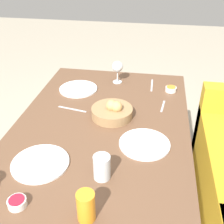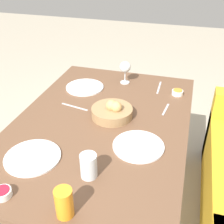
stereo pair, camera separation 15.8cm
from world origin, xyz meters
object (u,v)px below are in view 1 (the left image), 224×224
object	(u,v)px
juice_glass	(86,206)
wine_glass	(118,67)
jam_bowl_honey	(171,89)
plate_near_left	(78,89)
jam_bowl_berry	(17,202)
fork_silver	(72,109)
plate_far_center	(144,144)
plate_near_right	(40,163)
water_tumbler	(102,167)
spoon_coffee	(163,106)
bread_basket	(112,112)
knife_silver	(152,85)

from	to	relation	value
juice_glass	wine_glass	bearing A→B (deg)	-177.02
juice_glass	jam_bowl_honey	xyz separation A→B (m)	(-1.06, 0.31, -0.04)
plate_near_left	jam_bowl_berry	size ratio (longest dim) A/B	3.51
jam_bowl_honey	jam_bowl_berry	bearing A→B (deg)	-29.02
jam_bowl_berry	fork_silver	xyz separation A→B (m)	(-0.72, 0.00, -0.01)
plate_far_center	juice_glass	distance (m)	0.50
wine_glass	jam_bowl_berry	bearing A→B (deg)	-10.66
wine_glass	jam_bowl_honey	bearing A→B (deg)	78.16
plate_near_right	water_tumbler	bearing A→B (deg)	83.37
spoon_coffee	juice_glass	bearing A→B (deg)	-17.15
bread_basket	knife_silver	xyz separation A→B (m)	(-0.44, 0.20, -0.03)
plate_near_left	spoon_coffee	world-z (taller)	plate_near_left
spoon_coffee	plate_near_right	bearing A→B (deg)	-41.48
bread_basket	wine_glass	size ratio (longest dim) A/B	1.49
plate_near_right	plate_far_center	size ratio (longest dim) A/B	1.03
wine_glass	plate_far_center	bearing A→B (deg)	19.24
water_tumbler	spoon_coffee	xyz separation A→B (m)	(-0.64, 0.25, -0.05)
wine_glass	spoon_coffee	world-z (taller)	wine_glass
plate_near_left	spoon_coffee	size ratio (longest dim) A/B	1.84
jam_bowl_honey	knife_silver	xyz separation A→B (m)	(-0.07, -0.13, -0.01)
water_tumbler	knife_silver	xyz separation A→B (m)	(-0.92, 0.17, -0.05)
plate_far_center	wine_glass	size ratio (longest dim) A/B	1.61
wine_glass	jam_bowl_honey	distance (m)	0.39
plate_far_center	knife_silver	bearing A→B (deg)	179.49
water_tumbler	wine_glass	bearing A→B (deg)	-175.43
plate_far_center	knife_silver	xyz separation A→B (m)	(-0.67, 0.01, -0.00)
plate_far_center	jam_bowl_berry	size ratio (longest dim) A/B	3.47
bread_basket	fork_silver	bearing A→B (deg)	-99.22
water_tumbler	spoon_coffee	world-z (taller)	water_tumbler
plate_near_right	water_tumbler	xyz separation A→B (m)	(0.03, 0.29, 0.05)
plate_far_center	bread_basket	bearing A→B (deg)	-138.84
plate_near_left	jam_bowl_honey	distance (m)	0.62
wine_glass	knife_silver	xyz separation A→B (m)	(0.01, 0.24, -0.11)
water_tumbler	jam_bowl_berry	xyz separation A→B (m)	(0.20, -0.29, -0.04)
plate_far_center	fork_silver	size ratio (longest dim) A/B	1.38
knife_silver	bread_basket	bearing A→B (deg)	-24.81
juice_glass	water_tumbler	distance (m)	0.21
bread_basket	jam_bowl_honey	bearing A→B (deg)	138.50
juice_glass	spoon_coffee	size ratio (longest dim) A/B	0.88
jam_bowl_berry	plate_near_left	bearing A→B (deg)	-178.28
juice_glass	plate_far_center	bearing A→B (deg)	158.89
plate_near_left	jam_bowl_honey	bearing A→B (deg)	97.24
jam_bowl_berry	jam_bowl_honey	xyz separation A→B (m)	(-1.05, 0.58, 0.00)
juice_glass	fork_silver	xyz separation A→B (m)	(-0.73, -0.27, -0.06)
plate_near_right	wine_glass	size ratio (longest dim) A/B	1.66
bread_basket	jam_bowl_honey	size ratio (longest dim) A/B	3.23
plate_far_center	juice_glass	world-z (taller)	juice_glass
plate_near_right	water_tumbler	world-z (taller)	water_tumbler
fork_silver	bread_basket	bearing A→B (deg)	80.78
wine_glass	jam_bowl_berry	world-z (taller)	wine_glass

